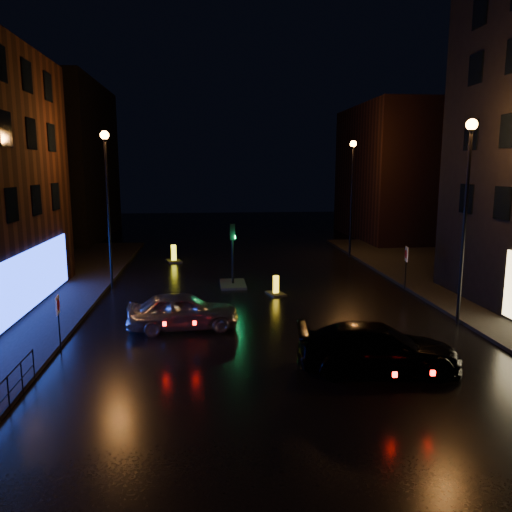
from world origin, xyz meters
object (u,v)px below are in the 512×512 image
Objects in this scene: bollard_near at (276,290)px; bollard_far at (174,258)px; road_sign_left at (58,310)px; silver_hatchback at (183,311)px; road_sign_right at (406,258)px; traffic_signal at (233,276)px; dark_sedan at (378,348)px.

bollard_far reaches higher than bollard_near.
road_sign_left is at bearing -155.58° from bollard_near.
silver_hatchback reaches higher than bollard_far.
bollard_near is 7.17m from road_sign_right.
traffic_signal is 2.64× the size of bollard_near.
road_sign_left is at bearing 111.75° from silver_hatchback.
traffic_signal is at bearing -21.89° from silver_hatchback.
road_sign_right is (11.51, 5.34, 1.01)m from silver_hatchback.
traffic_signal is 1.46× the size of road_sign_right.
silver_hatchback is at bearing 19.67° from road_sign_left.
dark_sedan reaches higher than bollard_near.
dark_sedan is at bearing -131.18° from silver_hatchback.
bollard_near is 0.83× the size of bollard_far.
dark_sedan is 10.24m from bollard_near.
dark_sedan is at bearing -20.82° from road_sign_left.
bollard_near is at bearing 17.82° from dark_sedan.
bollard_near is (2.10, -2.31, -0.28)m from traffic_signal.
road_sign_right reaches higher than road_sign_left.
dark_sedan is 2.21× the size of road_sign_right.
bollard_near is at bearing 33.30° from road_sign_left.
road_sign_left is (-8.80, -7.21, 1.30)m from bollard_near.
bollard_near is at bearing 12.93° from road_sign_right.
road_sign_right is (6.99, 0.20, 1.55)m from bollard_near.
silver_hatchback is 3.43× the size of bollard_near.
traffic_signal is 8.33m from bollard_far.
bollard_near is at bearing -47.70° from traffic_signal.
road_sign_right is at bearing -52.42° from bollard_far.
traffic_signal reaches higher than dark_sedan.
dark_sedan is 11.12m from road_sign_left.
bollard_far is at bearing 105.97° from bollard_near.
road_sign_left is (-10.72, 2.83, 0.76)m from dark_sedan.
bollard_far is at bearing -25.37° from road_sign_right.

